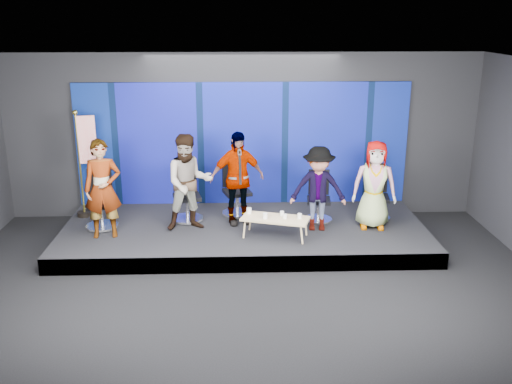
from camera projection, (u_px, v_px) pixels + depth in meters
ground at (247, 301)px, 8.81m from camera, size 10.00×10.00×0.00m
room_walls at (246, 148)px, 8.08m from camera, size 10.02×8.02×3.51m
riser at (244, 233)px, 11.14m from camera, size 7.00×3.00×0.30m
backdrop at (243, 144)px, 12.09m from camera, size 7.00×0.08×2.60m
chair_a at (101, 209)px, 10.92m from camera, size 0.72×0.72×1.13m
panelist_a at (103, 189)px, 10.31m from camera, size 0.72×0.53×1.82m
chair_b at (187, 202)px, 11.31m from camera, size 0.76×0.76×1.14m
panelist_b at (189, 183)px, 10.67m from camera, size 1.02×0.87×1.84m
chair_c at (236, 197)px, 11.63m from camera, size 0.79×0.79×1.13m
panelist_c at (237, 178)px, 10.98m from camera, size 1.15×0.72×1.83m
chair_d at (318, 204)px, 11.29m from camera, size 0.62×0.62×1.00m
panelist_d at (318, 189)px, 10.68m from camera, size 1.10×0.71×1.62m
chair_e at (376, 202)px, 11.39m from camera, size 0.67×0.67×1.05m
panelist_e at (374, 185)px, 10.78m from camera, size 0.90×0.65×1.70m
coffee_table at (275, 219)px, 10.44m from camera, size 1.32×0.86×0.38m
mug_a at (249, 211)px, 10.64m from camera, size 0.09×0.09×0.11m
mug_b at (265, 216)px, 10.37m from camera, size 0.09×0.09×0.10m
mug_c at (282, 214)px, 10.50m from camera, size 0.08×0.08×0.09m
mug_d at (285, 216)px, 10.37m from camera, size 0.07×0.07×0.09m
mug_e at (300, 216)px, 10.37m from camera, size 0.08×0.08×0.09m
flag_stand at (85, 161)px, 11.31m from camera, size 0.50×0.29×2.17m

